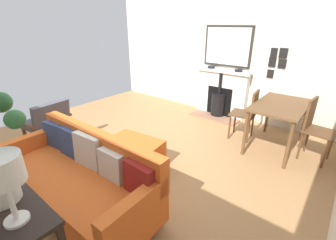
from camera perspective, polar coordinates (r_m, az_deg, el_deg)
name	(u,v)px	position (r m, az deg, el deg)	size (l,w,h in m)	color
ground_plane	(120,158)	(3.63, -11.83, -9.35)	(5.56, 5.42, 0.01)	#A87A4C
wall_left	(215,48)	(5.27, 11.69, 17.25)	(0.12, 5.42, 2.84)	silver
fireplace	(221,96)	(5.15, 13.02, 5.90)	(0.55, 1.20, 1.01)	#93664C
mirror_over_mantel	(228,46)	(5.05, 14.63, 17.35)	(0.04, 1.02, 0.80)	#2D2823
mantel_bowl_near	(211,67)	(5.15, 10.74, 12.82)	(0.16, 0.16, 0.04)	black
mantel_bowl_far	(238,71)	(4.89, 17.17, 11.70)	(0.15, 0.15, 0.04)	black
sofa	(81,177)	(2.74, -20.95, -13.06)	(0.84, 1.97, 0.81)	#B2B2B7
ottoman	(130,154)	(3.22, -9.36, -8.37)	(0.77, 0.83, 0.41)	#B2B2B7
armchair_accent	(47,120)	(4.25, -27.86, 0.02)	(0.73, 0.66, 0.77)	brown
table_lamp_far_end	(1,173)	(1.58, -36.18, -10.65)	(0.23, 0.23, 0.46)	white
dining_table	(280,110)	(3.96, 26.14, 2.19)	(1.17, 0.71, 0.76)	brown
dining_chair_near_fireplace	(248,111)	(4.14, 19.35, 2.12)	(0.45, 0.45, 0.88)	brown
dining_chair_by_back_wall	(314,125)	(3.95, 32.66, -0.99)	(0.44, 0.44, 0.93)	brown
photo_gallery_row	(277,61)	(4.75, 25.50, 13.22)	(0.02, 0.31, 0.55)	black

